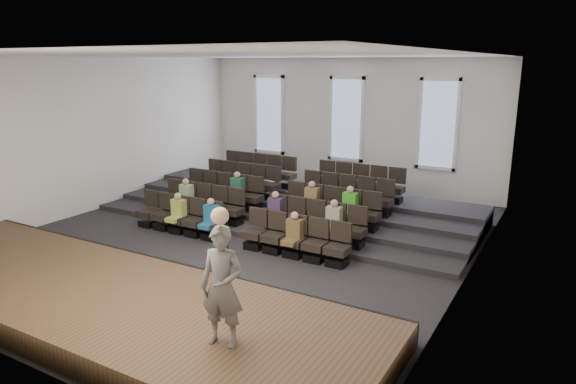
# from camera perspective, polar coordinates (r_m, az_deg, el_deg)

# --- Properties ---
(ground) EXTENTS (14.00, 14.00, 0.00)m
(ground) POSITION_cam_1_polar(r_m,az_deg,el_deg) (14.64, -4.80, -5.06)
(ground) COLOR black
(ground) RESTS_ON ground
(ceiling) EXTENTS (12.00, 14.00, 0.02)m
(ceiling) POSITION_cam_1_polar(r_m,az_deg,el_deg) (13.82, -5.24, 14.95)
(ceiling) COLOR white
(ceiling) RESTS_ON ground
(wall_back) EXTENTS (12.00, 0.04, 5.00)m
(wall_back) POSITION_cam_1_polar(r_m,az_deg,el_deg) (20.12, 6.56, 7.50)
(wall_back) COLOR silver
(wall_back) RESTS_ON ground
(wall_left) EXTENTS (0.04, 14.00, 5.00)m
(wall_left) POSITION_cam_1_polar(r_m,az_deg,el_deg) (18.11, -20.94, 5.92)
(wall_left) COLOR silver
(wall_left) RESTS_ON ground
(wall_right) EXTENTS (0.04, 14.00, 5.00)m
(wall_right) POSITION_cam_1_polar(r_m,az_deg,el_deg) (11.72, 19.97, 1.94)
(wall_right) COLOR silver
(wall_right) RESTS_ON ground
(stage) EXTENTS (11.80, 3.60, 0.50)m
(stage) POSITION_cam_1_polar(r_m,az_deg,el_deg) (11.06, -20.27, -11.12)
(stage) COLOR #49351F
(stage) RESTS_ON ground
(stage_lip) EXTENTS (11.80, 0.06, 0.52)m
(stage_lip) POSITION_cam_1_polar(r_m,az_deg,el_deg) (12.15, -13.86, -8.31)
(stage_lip) COLOR black
(stage_lip) RESTS_ON ground
(risers) EXTENTS (11.80, 4.80, 0.60)m
(risers) POSITION_cam_1_polar(r_m,az_deg,el_deg) (17.15, 1.21, -1.42)
(risers) COLOR black
(risers) RESTS_ON ground
(seating_rows) EXTENTS (6.80, 4.70, 1.67)m
(seating_rows) POSITION_cam_1_polar(r_m,az_deg,el_deg) (15.67, -1.65, -1.11)
(seating_rows) COLOR black
(seating_rows) RESTS_ON ground
(windows) EXTENTS (8.44, 0.10, 3.24)m
(windows) POSITION_cam_1_polar(r_m,az_deg,el_deg) (20.03, 6.50, 8.05)
(windows) COLOR white
(windows) RESTS_ON wall_back
(audience) EXTENTS (5.45, 2.64, 1.10)m
(audience) POSITION_cam_1_polar(r_m,az_deg,el_deg) (14.59, -2.95, -1.66)
(audience) COLOR #AFBA4A
(audience) RESTS_ON seating_rows
(speaker) EXTENTS (0.79, 0.60, 1.93)m
(speaker) POSITION_cam_1_polar(r_m,az_deg,el_deg) (8.08, -7.32, -10.38)
(speaker) COLOR #5A5855
(speaker) RESTS_ON stage
(mic_stand) EXTENTS (0.28, 0.28, 1.65)m
(mic_stand) POSITION_cam_1_polar(r_m,az_deg,el_deg) (9.64, -6.62, -9.27)
(mic_stand) COLOR black
(mic_stand) RESTS_ON stage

